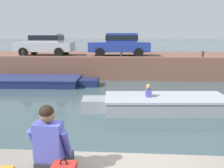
{
  "coord_description": "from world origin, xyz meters",
  "views": [
    {
      "loc": [
        -0.17,
        -3.16,
        2.81
      ],
      "look_at": [
        -0.6,
        3.73,
        1.29
      ],
      "focal_mm": 35.0,
      "sensor_mm": 36.0,
      "label": 1
    }
  ],
  "objects_px": {
    "boat_moored_west_navy": "(35,81)",
    "car_left_inner_blue": "(120,44)",
    "car_leftmost_silver": "(46,43)",
    "mooring_bollard_east": "(203,54)",
    "motorboat_passing": "(160,103)",
    "person_seated_left": "(51,146)",
    "mooring_bollard_mid": "(121,54)",
    "mooring_bollard_west": "(23,53)",
    "bottle_drink": "(48,159)"
  },
  "relations": [
    {
      "from": "car_leftmost_silver",
      "to": "bottle_drink",
      "type": "distance_m",
      "value": 13.39
    },
    {
      "from": "car_left_inner_blue",
      "to": "person_seated_left",
      "type": "distance_m",
      "value": 12.71
    },
    {
      "from": "mooring_bollard_east",
      "to": "person_seated_left",
      "type": "distance_m",
      "value": 12.84
    },
    {
      "from": "motorboat_passing",
      "to": "bottle_drink",
      "type": "xyz_separation_m",
      "value": [
        -2.42,
        -5.34,
        0.8
      ]
    },
    {
      "from": "boat_moored_west_navy",
      "to": "bottle_drink",
      "type": "xyz_separation_m",
      "value": [
        4.21,
        -9.53,
        0.86
      ]
    },
    {
      "from": "boat_moored_west_navy",
      "to": "mooring_bollard_west",
      "type": "height_order",
      "value": "mooring_bollard_west"
    },
    {
      "from": "motorboat_passing",
      "to": "mooring_bollard_east",
      "type": "xyz_separation_m",
      "value": [
        3.5,
        5.98,
        1.41
      ]
    },
    {
      "from": "motorboat_passing",
      "to": "mooring_bollard_mid",
      "type": "xyz_separation_m",
      "value": [
        -1.62,
        5.98,
        1.41
      ]
    },
    {
      "from": "mooring_bollard_west",
      "to": "person_seated_left",
      "type": "distance_m",
      "value": 12.8
    },
    {
      "from": "car_leftmost_silver",
      "to": "mooring_bollard_west",
      "type": "distance_m",
      "value": 1.77
    },
    {
      "from": "motorboat_passing",
      "to": "car_left_inner_blue",
      "type": "bearing_deg",
      "value": 103.51
    },
    {
      "from": "motorboat_passing",
      "to": "car_left_inner_blue",
      "type": "xyz_separation_m",
      "value": [
        -1.73,
        7.2,
        2.02
      ]
    },
    {
      "from": "boat_moored_west_navy",
      "to": "car_left_inner_blue",
      "type": "height_order",
      "value": "car_left_inner_blue"
    },
    {
      "from": "car_left_inner_blue",
      "to": "bottle_drink",
      "type": "relative_size",
      "value": 20.47
    },
    {
      "from": "car_left_inner_blue",
      "to": "mooring_bollard_mid",
      "type": "height_order",
      "value": "car_left_inner_blue"
    },
    {
      "from": "motorboat_passing",
      "to": "mooring_bollard_west",
      "type": "height_order",
      "value": "mooring_bollard_west"
    },
    {
      "from": "mooring_bollard_mid",
      "to": "car_leftmost_silver",
      "type": "bearing_deg",
      "value": 167.05
    },
    {
      "from": "boat_moored_west_navy",
      "to": "mooring_bollard_east",
      "type": "distance_m",
      "value": 10.38
    },
    {
      "from": "car_leftmost_silver",
      "to": "motorboat_passing",
      "type": "bearing_deg",
      "value": -46.01
    },
    {
      "from": "mooring_bollard_mid",
      "to": "car_left_inner_blue",
      "type": "bearing_deg",
      "value": 94.92
    },
    {
      "from": "car_leftmost_silver",
      "to": "mooring_bollard_west",
      "type": "xyz_separation_m",
      "value": [
        -1.12,
        -1.22,
        -0.61
      ]
    },
    {
      "from": "mooring_bollard_mid",
      "to": "person_seated_left",
      "type": "xyz_separation_m",
      "value": [
        -0.7,
        -11.43,
        -0.34
      ]
    },
    {
      "from": "boat_moored_west_navy",
      "to": "person_seated_left",
      "type": "xyz_separation_m",
      "value": [
        4.3,
        -9.64,
        1.13
      ]
    },
    {
      "from": "motorboat_passing",
      "to": "car_left_inner_blue",
      "type": "height_order",
      "value": "car_left_inner_blue"
    },
    {
      "from": "person_seated_left",
      "to": "boat_moored_west_navy",
      "type": "bearing_deg",
      "value": 114.02
    },
    {
      "from": "car_leftmost_silver",
      "to": "mooring_bollard_east",
      "type": "xyz_separation_m",
      "value": [
        10.45,
        -1.22,
        -0.61
      ]
    },
    {
      "from": "bottle_drink",
      "to": "person_seated_left",
      "type": "bearing_deg",
      "value": -51.95
    },
    {
      "from": "motorboat_passing",
      "to": "car_left_inner_blue",
      "type": "relative_size",
      "value": 1.36
    },
    {
      "from": "car_leftmost_silver",
      "to": "mooring_bollard_east",
      "type": "distance_m",
      "value": 10.53
    },
    {
      "from": "motorboat_passing",
      "to": "car_leftmost_silver",
      "type": "xyz_separation_m",
      "value": [
        -6.95,
        7.2,
        2.02
      ]
    },
    {
      "from": "car_left_inner_blue",
      "to": "boat_moored_west_navy",
      "type": "bearing_deg",
      "value": -148.32
    },
    {
      "from": "car_leftmost_silver",
      "to": "person_seated_left",
      "type": "bearing_deg",
      "value": -69.94
    },
    {
      "from": "car_leftmost_silver",
      "to": "mooring_bollard_east",
      "type": "relative_size",
      "value": 8.83
    },
    {
      "from": "mooring_bollard_west",
      "to": "person_seated_left",
      "type": "relative_size",
      "value": 0.46
    },
    {
      "from": "car_left_inner_blue",
      "to": "mooring_bollard_east",
      "type": "relative_size",
      "value": 9.39
    },
    {
      "from": "mooring_bollard_east",
      "to": "bottle_drink",
      "type": "height_order",
      "value": "mooring_bollard_east"
    },
    {
      "from": "mooring_bollard_west",
      "to": "person_seated_left",
      "type": "xyz_separation_m",
      "value": [
        5.74,
        -11.43,
        -0.34
      ]
    },
    {
      "from": "car_left_inner_blue",
      "to": "mooring_bollard_west",
      "type": "bearing_deg",
      "value": -169.05
    },
    {
      "from": "boat_moored_west_navy",
      "to": "bottle_drink",
      "type": "relative_size",
      "value": 34.12
    },
    {
      "from": "motorboat_passing",
      "to": "mooring_bollard_west",
      "type": "xyz_separation_m",
      "value": [
        -8.07,
        5.98,
        1.41
      ]
    },
    {
      "from": "car_leftmost_silver",
      "to": "car_left_inner_blue",
      "type": "xyz_separation_m",
      "value": [
        5.22,
        0.0,
        0.0
      ]
    },
    {
      "from": "car_leftmost_silver",
      "to": "person_seated_left",
      "type": "relative_size",
      "value": 4.07
    },
    {
      "from": "car_leftmost_silver",
      "to": "boat_moored_west_navy",
      "type": "bearing_deg",
      "value": -83.83
    },
    {
      "from": "mooring_bollard_west",
      "to": "mooring_bollard_east",
      "type": "height_order",
      "value": "same"
    },
    {
      "from": "mooring_bollard_east",
      "to": "mooring_bollard_mid",
      "type": "bearing_deg",
      "value": 180.0
    },
    {
      "from": "boat_moored_west_navy",
      "to": "car_left_inner_blue",
      "type": "xyz_separation_m",
      "value": [
        4.89,
        3.02,
        2.08
      ]
    },
    {
      "from": "boat_moored_west_navy",
      "to": "mooring_bollard_mid",
      "type": "height_order",
      "value": "mooring_bollard_mid"
    },
    {
      "from": "motorboat_passing",
      "to": "bottle_drink",
      "type": "distance_m",
      "value": 5.92
    },
    {
      "from": "boat_moored_west_navy",
      "to": "person_seated_left",
      "type": "height_order",
      "value": "person_seated_left"
    },
    {
      "from": "boat_moored_west_navy",
      "to": "mooring_bollard_mid",
      "type": "distance_m",
      "value": 5.51
    }
  ]
}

